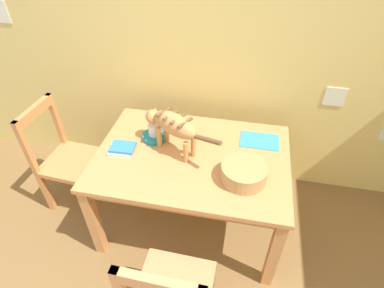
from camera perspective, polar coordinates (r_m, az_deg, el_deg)
name	(u,v)px	position (r m, az deg, el deg)	size (l,w,h in m)	color
wall_rear	(203,43)	(2.46, 2.00, 18.17)	(5.24, 0.11, 2.50)	#EED577
dining_table	(192,164)	(2.21, 0.00, -3.66)	(1.35, 0.94, 0.72)	tan
cat	(173,125)	(2.06, -3.55, 3.49)	(0.58, 0.35, 0.31)	tan
saucer_bowl	(155,136)	(2.30, -6.95, 1.40)	(0.18, 0.18, 0.03)	teal
coffee_mug	(154,130)	(2.26, -6.98, 2.66)	(0.13, 0.08, 0.09)	white
magazine	(259,141)	(2.32, 12.42, 0.61)	(0.28, 0.19, 0.01)	#3895D2
book_stack	(122,149)	(2.23, -12.87, -0.83)	(0.19, 0.15, 0.04)	silver
wicker_basket	(244,173)	(1.97, 9.58, -5.24)	(0.29, 0.29, 0.11)	tan
wooden_chair_far	(67,159)	(2.72, -22.18, -2.57)	(0.45, 0.45, 0.93)	#CF874C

